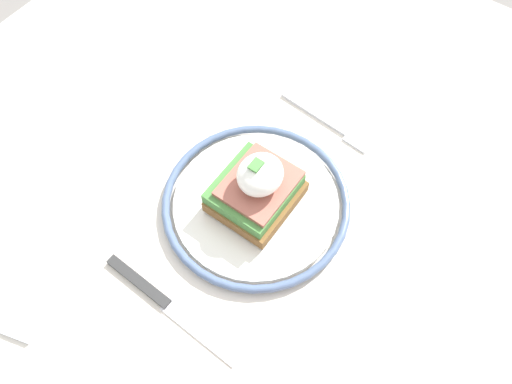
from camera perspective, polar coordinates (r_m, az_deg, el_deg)
The scene contains 7 objects.
ground_plane at distance 1.36m, azimuth -0.88°, elevation -14.64°, with size 6.00×6.00×0.00m, color gray.
dining_table at distance 0.75m, azimuth -1.56°, elevation -1.69°, with size 0.97×0.92×0.77m.
plate at distance 0.61m, azimuth -0.00°, elevation -1.25°, with size 0.23×0.23×0.02m.
sandwich at distance 0.58m, azimuth 0.09°, elevation 0.51°, with size 0.10×0.09×0.08m.
fork at distance 0.69m, azimuth 8.45°, elevation 7.78°, with size 0.03×0.15×0.00m.
knife at distance 0.58m, azimuth -10.61°, elevation -12.11°, with size 0.02×0.18×0.01m.
napkin at distance 0.64m, azimuth -26.42°, elevation -9.23°, with size 0.10×0.12×0.01m, color silver.
Camera 1 is at (0.27, 0.22, 1.32)m, focal length 35.00 mm.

